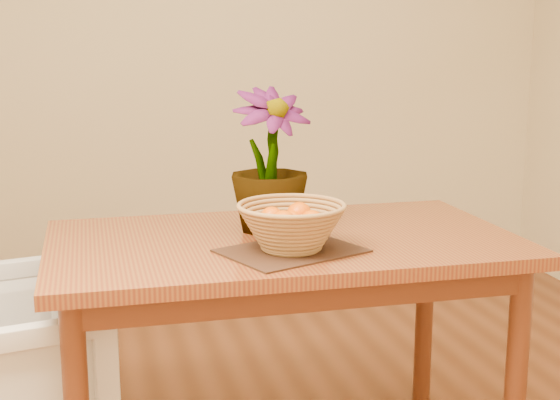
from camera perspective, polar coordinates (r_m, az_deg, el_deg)
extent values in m
cube|color=beige|center=(4.20, -6.41, 11.77)|extent=(4.00, 0.02, 2.70)
cube|color=brown|center=(2.36, 0.26, -3.19)|extent=(1.40, 0.80, 0.04)
cube|color=#512512|center=(2.38, 0.26, -4.59)|extent=(1.28, 0.68, 0.08)
cylinder|color=#512512|center=(2.43, 16.87, -12.60)|extent=(0.06, 0.06, 0.71)
cylinder|color=#512512|center=(2.71, -14.47, -9.89)|extent=(0.06, 0.06, 0.71)
cylinder|color=#512512|center=(2.96, 10.52, -7.89)|extent=(0.06, 0.06, 0.71)
cube|color=#351D13|center=(2.19, 0.84, -3.74)|extent=(0.44, 0.39, 0.01)
cylinder|color=#A58044|center=(2.19, 0.84, -3.57)|extent=(0.16, 0.16, 0.01)
sphere|color=#FF6504|center=(2.17, 0.85, -1.57)|extent=(0.06, 0.06, 0.06)
sphere|color=#FF6504|center=(2.22, 1.41, -1.08)|extent=(0.07, 0.07, 0.07)
sphere|color=#FF6504|center=(2.19, -0.62, -1.35)|extent=(0.07, 0.07, 0.07)
sphere|color=#FF6504|center=(2.11, 0.26, -1.74)|extent=(0.07, 0.07, 0.07)
sphere|color=#FF6504|center=(2.15, 2.34, -1.62)|extent=(0.07, 0.07, 0.07)
imported|color=#184C15|center=(2.39, -0.77, 2.93)|extent=(0.30, 0.30, 0.44)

